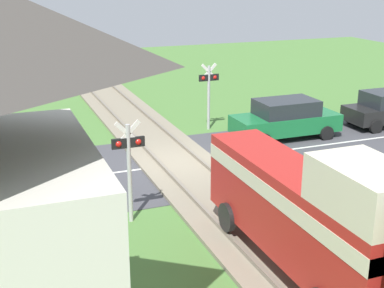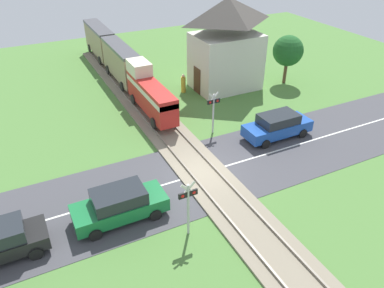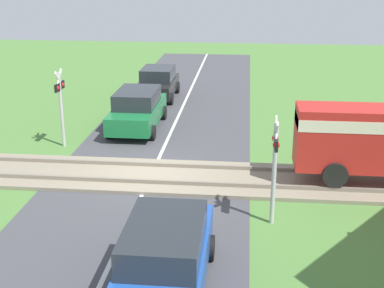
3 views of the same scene
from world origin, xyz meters
TOP-DOWN VIEW (x-y plane):
  - ground_plane at (0.00, 0.00)m, footprint 60.00×60.00m
  - road_surface at (0.00, 0.00)m, footprint 48.00×6.40m
  - track_bed at (0.00, 0.00)m, footprint 2.80×48.00m
  - car_near_crossing at (-5.22, -1.44)m, footprint 4.44×1.92m
  - crossing_signal_west_approach at (-2.75, -3.78)m, footprint 0.90×0.18m
  - crossing_signal_east_approach at (2.75, 3.78)m, footprint 0.90×0.18m

SIDE VIEW (x-z plane):
  - ground_plane at x=0.00m, z-range 0.00..0.00m
  - road_surface at x=0.00m, z-range 0.00..0.02m
  - track_bed at x=0.00m, z-range -0.05..0.19m
  - car_near_crossing at x=-5.22m, z-range 0.02..1.66m
  - crossing_signal_west_approach at x=-2.75m, z-range 0.42..3.33m
  - crossing_signal_east_approach at x=2.75m, z-range 0.42..3.33m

